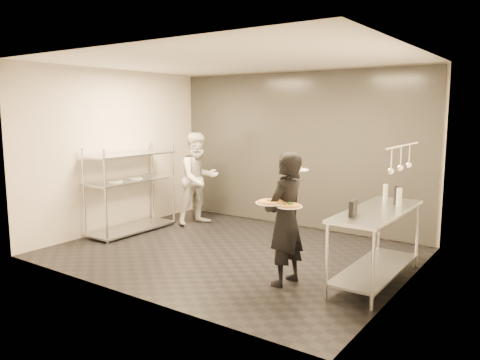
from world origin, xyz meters
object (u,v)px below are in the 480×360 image
Objects in this scene: pizza_plate_near at (270,202)px; bottle_clear at (399,197)px; bottle_dark at (396,195)px; chef at (199,179)px; waiter at (286,219)px; pos_monitor at (353,208)px; pizza_plate_far at (289,206)px; prep_counter at (377,233)px; pass_rack at (131,188)px; bottle_green at (386,193)px; salad_plate at (297,168)px.

pizza_plate_near is 1.58× the size of bottle_clear.
chef is at bearing 170.50° from bottle_dark.
pos_monitor is at bearing 108.85° from waiter.
pizza_plate_far is at bearing -159.97° from pos_monitor.
pizza_plate_near is 1.38× the size of pos_monitor.
bottle_dark reaches higher than prep_counter.
prep_counter is at bearing 0.03° from pass_rack.
waiter reaches higher than prep_counter.
bottle_clear is 0.09m from bottle_dark.
chef is 3.93m from bottle_clear.
pass_rack is 5.27× the size of pizza_plate_far.
chef is 3.57m from pizza_plate_far.
pass_rack is 3.70m from pizza_plate_far.
chef reaches higher than waiter.
bottle_dark is (0.18, -0.13, 0.01)m from bottle_green.
waiter is 6.90× the size of bottle_dark.
salad_plate reaches higher than bottle_green.
pizza_plate_far is 1.52m from bottle_clear.
prep_counter is 7.71× the size of bottle_dark.
prep_counter is at bearing -108.40° from bottle_clear.
chef is at bearing 172.09° from bottle_green.
salad_plate is (3.41, -0.34, 0.62)m from pass_rack.
bottle_clear is at bearing -50.05° from bottle_dark.
prep_counter is 0.63m from pos_monitor.
pass_rack is at bearing -174.88° from bottle_clear.
chef is 7.76× the size of bottle_clear.
bottle_clear is (1.02, 1.06, 0.22)m from waiter.
prep_counter is at bearing -99.43° from bottle_dark.
chef reaches higher than pos_monitor.
bottle_green reaches higher than pizza_plate_far.
waiter is 7.36× the size of bottle_green.
bottle_dark is at bearing 145.45° from waiter.
pizza_plate_near is 1.58× the size of bottle_green.
waiter is 5.46× the size of salad_plate.
salad_plate reaches higher than pizza_plate_near.
pass_rack is 4.44m from bottle_dark.
pos_monitor is at bearing -90.84° from bottle_green.
bottle_dark is (0.08, 0.46, 0.41)m from prep_counter.
waiter is 1.49m from bottle_clear.
pizza_plate_near is at bearing -164.09° from pos_monitor.
bottle_green is at bearing 60.11° from pizza_plate_near.
bottle_clear is (0.87, 1.25, 0.01)m from pizza_plate_far.
waiter is at bearing 128.72° from pizza_plate_far.
pass_rack is at bearing -179.97° from prep_counter.
chef is 3.86m from bottle_dark.
bottle_green is 0.22m from bottle_dark.
bottle_clear is at bearing 34.95° from salad_plate.
pass_rack is 0.89× the size of prep_counter.
pos_monitor is (0.77, 0.18, 0.20)m from waiter.
chef is 3.42m from pizza_plate_near.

